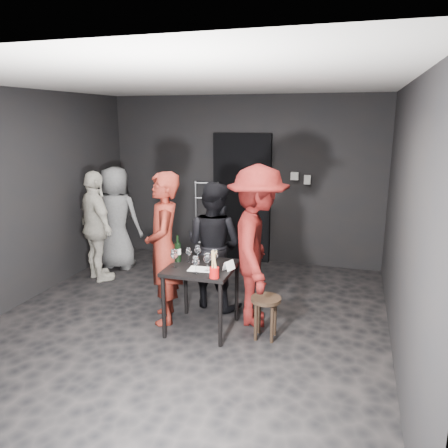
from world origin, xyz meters
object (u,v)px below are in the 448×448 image
(woman_black, at_px, (214,241))
(bystander_grey, at_px, (116,214))
(stool, at_px, (266,306))
(server_red, at_px, (163,236))
(bystander_cream, at_px, (96,222))
(wine_bottle, at_px, (178,251))
(breadstick_cup, at_px, (214,265))
(hand_truck, at_px, (206,245))
(tasting_table, at_px, (201,275))
(man_maroon, at_px, (258,228))

(woman_black, distance_m, bystander_grey, 2.13)
(stool, xyz_separation_m, bystander_grey, (-2.72, 1.60, 0.50))
(server_red, xyz_separation_m, woman_black, (0.42, 0.56, -0.19))
(bystander_cream, height_order, wine_bottle, bystander_cream)
(stool, xyz_separation_m, woman_black, (-0.81, 0.67, 0.48))
(stool, relative_size, wine_bottle, 1.53)
(wine_bottle, bearing_deg, woman_black, 68.19)
(woman_black, xyz_separation_m, breadstick_cup, (0.32, -0.97, 0.04))
(server_red, distance_m, bystander_grey, 2.12)
(hand_truck, height_order, stool, hand_truck)
(bystander_grey, bearing_deg, hand_truck, -146.03)
(woman_black, xyz_separation_m, bystander_cream, (-1.91, 0.36, 0.02))
(hand_truck, distance_m, stool, 2.86)
(server_red, relative_size, breadstick_cup, 6.71)
(bystander_cream, xyz_separation_m, breadstick_cup, (2.23, -1.33, 0.02))
(woman_black, bearing_deg, tasting_table, 111.52)
(hand_truck, xyz_separation_m, breadstick_cup, (1.04, -2.72, 0.66))
(stool, height_order, server_red, server_red)
(bystander_grey, bearing_deg, breadstick_cup, 139.34)
(stool, height_order, woman_black, woman_black)
(tasting_table, relative_size, breadstick_cup, 2.44)
(man_maroon, distance_m, breadstick_cup, 0.77)
(hand_truck, xyz_separation_m, bystander_grey, (-1.20, -0.82, 0.64))
(wine_bottle, distance_m, breadstick_cup, 0.68)
(server_red, relative_size, wine_bottle, 6.71)
(man_maroon, bearing_deg, tasting_table, 111.48)
(stool, bearing_deg, woman_black, 140.40)
(woman_black, bearing_deg, breadstick_cup, 123.68)
(stool, distance_m, wine_bottle, 1.16)
(tasting_table, distance_m, bystander_cream, 2.24)
(bystander_grey, xyz_separation_m, wine_bottle, (1.68, -1.52, -0.00))
(stool, distance_m, woman_black, 1.15)
(tasting_table, xyz_separation_m, woman_black, (-0.07, 0.67, 0.19))
(man_maroon, height_order, breadstick_cup, man_maroon)
(tasting_table, xyz_separation_m, bystander_grey, (-1.99, 1.60, 0.22))
(bystander_cream, xyz_separation_m, bystander_grey, (-0.01, 0.57, 0.00))
(man_maroon, relative_size, bystander_grey, 1.30)
(server_red, distance_m, wine_bottle, 0.25)
(bystander_cream, relative_size, bystander_grey, 1.00)
(hand_truck, height_order, bystander_cream, bystander_cream)
(bystander_cream, distance_m, breadstick_cup, 2.60)
(server_red, bearing_deg, tasting_table, 53.12)
(server_red, xyz_separation_m, breadstick_cup, (0.74, -0.41, -0.14))
(hand_truck, distance_m, tasting_table, 2.58)
(stool, relative_size, woman_black, 0.28)
(server_red, height_order, wine_bottle, server_red)
(bystander_grey, bearing_deg, stool, 149.18)
(woman_black, bearing_deg, hand_truck, -52.72)
(bystander_grey, bearing_deg, wine_bottle, 137.48)
(hand_truck, height_order, tasting_table, hand_truck)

